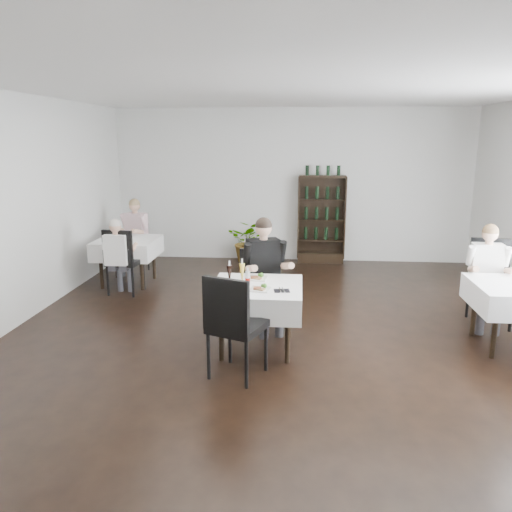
{
  "coord_description": "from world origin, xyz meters",
  "views": [
    {
      "loc": [
        0.17,
        -5.46,
        2.4
      ],
      "look_at": [
        -0.33,
        0.2,
        1.07
      ],
      "focal_mm": 35.0,
      "sensor_mm": 36.0,
      "label": 1
    }
  ],
  "objects": [
    {
      "name": "diner_main",
      "position": [
        -0.25,
        0.6,
        0.84
      ],
      "size": [
        0.64,
        0.67,
        1.45
      ],
      "color": "#3C3D43",
      "rests_on": "ground"
    },
    {
      "name": "pilsner_lager",
      "position": [
        -0.48,
        0.07,
        0.89
      ],
      "size": [
        0.07,
        0.07,
        0.29
      ],
      "color": "gold",
      "rests_on": "main_table"
    },
    {
      "name": "main_table",
      "position": [
        -0.3,
        0.0,
        0.62
      ],
      "size": [
        1.03,
        1.03,
        0.77
      ],
      "color": "black",
      "rests_on": "ground"
    },
    {
      "name": "wine_shelf",
      "position": [
        0.6,
        4.31,
        0.85
      ],
      "size": [
        0.9,
        0.28,
        1.75
      ],
      "color": "black",
      "rests_on": "ground"
    },
    {
      "name": "diner_left_near",
      "position": [
        -2.61,
        1.82,
        0.71
      ],
      "size": [
        0.46,
        0.46,
        1.23
      ],
      "color": "#3C3D43",
      "rests_on": "ground"
    },
    {
      "name": "plate_far",
      "position": [
        -0.32,
        0.26,
        0.79
      ],
      "size": [
        0.24,
        0.24,
        0.07
      ],
      "color": "white",
      "rests_on": "main_table"
    },
    {
      "name": "main_chair_near",
      "position": [
        -0.48,
        -0.78,
        0.63
      ],
      "size": [
        0.66,
        0.66,
        1.1
      ],
      "color": "black",
      "rests_on": "ground"
    },
    {
      "name": "left_chair_far",
      "position": [
        -2.83,
        3.33,
        0.51
      ],
      "size": [
        0.45,
        0.46,
        0.89
      ],
      "color": "black",
      "rests_on": "ground"
    },
    {
      "name": "pilsner_dark",
      "position": [
        -0.62,
        0.0,
        0.89
      ],
      "size": [
        0.07,
        0.07,
        0.28
      ],
      "color": "black",
      "rests_on": "main_table"
    },
    {
      "name": "plate_near",
      "position": [
        -0.25,
        -0.18,
        0.79
      ],
      "size": [
        0.25,
        0.25,
        0.07
      ],
      "color": "white",
      "rests_on": "main_table"
    },
    {
      "name": "napkin_cutlery",
      "position": [
        -0.01,
        -0.2,
        0.78
      ],
      "size": [
        0.19,
        0.19,
        0.02
      ],
      "color": "black",
      "rests_on": "main_table"
    },
    {
      "name": "main_chair_far",
      "position": [
        -0.38,
        0.71,
        0.58
      ],
      "size": [
        0.49,
        0.5,
        1.01
      ],
      "color": "black",
      "rests_on": "ground"
    },
    {
      "name": "potted_tree",
      "position": [
        -0.82,
        4.2,
        0.42
      ],
      "size": [
        0.91,
        0.84,
        0.85
      ],
      "primitive_type": "imported",
      "rotation": [
        0.0,
        0.0,
        -0.26
      ],
      "color": "#245D20",
      "rests_on": "ground"
    },
    {
      "name": "diner_left_far",
      "position": [
        -2.81,
        3.16,
        0.79
      ],
      "size": [
        0.59,
        0.63,
        1.37
      ],
      "color": "#3C3D43",
      "rests_on": "ground"
    },
    {
      "name": "diner_right_far",
      "position": [
        2.58,
        0.93,
        0.79
      ],
      "size": [
        0.53,
        0.54,
        1.36
      ],
      "color": "#3C3D43",
      "rests_on": "ground"
    },
    {
      "name": "left_chair_near",
      "position": [
        -2.58,
        1.9,
        0.6
      ],
      "size": [
        0.53,
        0.53,
        1.05
      ],
      "color": "black",
      "rests_on": "ground"
    },
    {
      "name": "left_table",
      "position": [
        -2.7,
        2.5,
        0.62
      ],
      "size": [
        0.98,
        0.98,
        0.77
      ],
      "color": "black",
      "rests_on": "ground"
    },
    {
      "name": "right_chair_far",
      "position": [
        2.7,
        1.14,
        0.64
      ],
      "size": [
        0.58,
        0.58,
        1.12
      ],
      "color": "black",
      "rests_on": "ground"
    },
    {
      "name": "room_shell",
      "position": [
        0.0,
        0.0,
        1.5
      ],
      "size": [
        9.0,
        9.0,
        9.0
      ],
      "color": "black",
      "rests_on": "ground"
    },
    {
      "name": "coke_bottle",
      "position": [
        -0.4,
        -0.03,
        0.86
      ],
      "size": [
        0.06,
        0.06,
        0.22
      ],
      "color": "silver",
      "rests_on": "main_table"
    }
  ]
}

